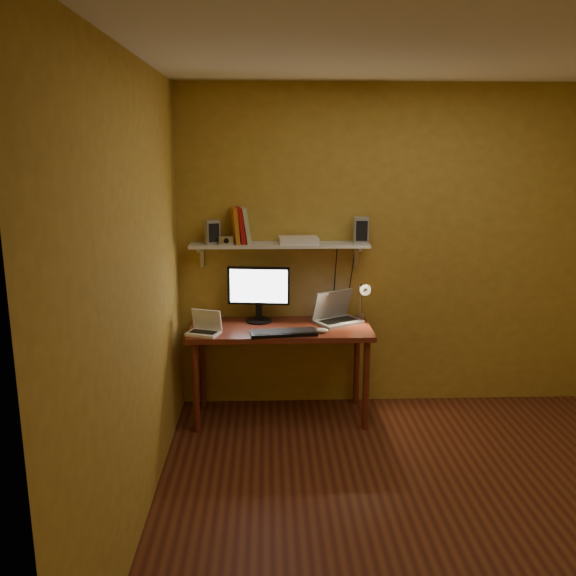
{
  "coord_description": "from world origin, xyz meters",
  "views": [
    {
      "loc": [
        -0.98,
        -3.25,
        2.11
      ],
      "look_at": [
        -0.83,
        1.18,
        1.08
      ],
      "focal_mm": 38.0,
      "sensor_mm": 36.0,
      "label": 1
    }
  ],
  "objects_px": {
    "keyboard": "(284,333)",
    "speaker_left": "(212,232)",
    "laptop": "(336,314)",
    "netbook": "(205,327)",
    "wall_shelf": "(280,245)",
    "monitor": "(259,291)",
    "mouse": "(322,330)",
    "router": "(299,240)",
    "desk": "(280,337)",
    "shelf_camera": "(226,240)",
    "speaker_right": "(361,230)",
    "desk_lamp": "(363,296)"
  },
  "relations": [
    {
      "from": "desk",
      "to": "speaker_right",
      "type": "xyz_separation_m",
      "value": [
        0.64,
        0.2,
        0.81
      ]
    },
    {
      "from": "mouse",
      "to": "shelf_camera",
      "type": "bearing_deg",
      "value": 166.2
    },
    {
      "from": "desk",
      "to": "shelf_camera",
      "type": "relative_size",
      "value": 12.25
    },
    {
      "from": "netbook",
      "to": "shelf_camera",
      "type": "bearing_deg",
      "value": 82.59
    },
    {
      "from": "netbook",
      "to": "desk",
      "type": "bearing_deg",
      "value": 35.59
    },
    {
      "from": "desk",
      "to": "speaker_left",
      "type": "distance_m",
      "value": 0.98
    },
    {
      "from": "keyboard",
      "to": "mouse",
      "type": "xyz_separation_m",
      "value": [
        0.29,
        0.04,
        0.0
      ]
    },
    {
      "from": "desk_lamp",
      "to": "speaker_left",
      "type": "distance_m",
      "value": 1.29
    },
    {
      "from": "wall_shelf",
      "to": "desk_lamp",
      "type": "relative_size",
      "value": 3.73
    },
    {
      "from": "shelf_camera",
      "to": "wall_shelf",
      "type": "bearing_deg",
      "value": 8.35
    },
    {
      "from": "mouse",
      "to": "netbook",
      "type": "bearing_deg",
      "value": -172.19
    },
    {
      "from": "laptop",
      "to": "shelf_camera",
      "type": "height_order",
      "value": "shelf_camera"
    },
    {
      "from": "mouse",
      "to": "desk",
      "type": "bearing_deg",
      "value": 160.83
    },
    {
      "from": "desk_lamp",
      "to": "monitor",
      "type": "bearing_deg",
      "value": 178.11
    },
    {
      "from": "monitor",
      "to": "netbook",
      "type": "height_order",
      "value": "monitor"
    },
    {
      "from": "laptop",
      "to": "monitor",
      "type": "bearing_deg",
      "value": 147.64
    },
    {
      "from": "laptop",
      "to": "speaker_right",
      "type": "bearing_deg",
      "value": -9.0
    },
    {
      "from": "netbook",
      "to": "speaker_left",
      "type": "xyz_separation_m",
      "value": [
        0.04,
        0.34,
        0.67
      ]
    },
    {
      "from": "wall_shelf",
      "to": "laptop",
      "type": "xyz_separation_m",
      "value": [
        0.44,
        -0.07,
        -0.54
      ]
    },
    {
      "from": "laptop",
      "to": "netbook",
      "type": "height_order",
      "value": "laptop"
    },
    {
      "from": "monitor",
      "to": "router",
      "type": "xyz_separation_m",
      "value": [
        0.32,
        0.03,
        0.4
      ]
    },
    {
      "from": "netbook",
      "to": "speaker_left",
      "type": "relative_size",
      "value": 1.5
    },
    {
      "from": "mouse",
      "to": "router",
      "type": "distance_m",
      "value": 0.74
    },
    {
      "from": "mouse",
      "to": "speaker_left",
      "type": "bearing_deg",
      "value": 165.55
    },
    {
      "from": "laptop",
      "to": "mouse",
      "type": "relative_size",
      "value": 4.51
    },
    {
      "from": "monitor",
      "to": "netbook",
      "type": "distance_m",
      "value": 0.54
    },
    {
      "from": "keyboard",
      "to": "shelf_camera",
      "type": "xyz_separation_m",
      "value": [
        -0.44,
        0.33,
        0.64
      ]
    },
    {
      "from": "speaker_left",
      "to": "shelf_camera",
      "type": "relative_size",
      "value": 1.61
    },
    {
      "from": "desk",
      "to": "laptop",
      "type": "relative_size",
      "value": 3.33
    },
    {
      "from": "speaker_left",
      "to": "shelf_camera",
      "type": "bearing_deg",
      "value": -46.79
    },
    {
      "from": "desk",
      "to": "wall_shelf",
      "type": "relative_size",
      "value": 1.0
    },
    {
      "from": "keyboard",
      "to": "desk_lamp",
      "type": "relative_size",
      "value": 1.31
    },
    {
      "from": "keyboard",
      "to": "mouse",
      "type": "distance_m",
      "value": 0.29
    },
    {
      "from": "speaker_left",
      "to": "router",
      "type": "height_order",
      "value": "speaker_left"
    },
    {
      "from": "speaker_right",
      "to": "monitor",
      "type": "bearing_deg",
      "value": -173.82
    },
    {
      "from": "desk_lamp",
      "to": "router",
      "type": "height_order",
      "value": "router"
    },
    {
      "from": "desk_lamp",
      "to": "speaker_right",
      "type": "xyz_separation_m",
      "value": [
        -0.02,
        0.08,
        0.52
      ]
    },
    {
      "from": "desk",
      "to": "speaker_right",
      "type": "distance_m",
      "value": 1.05
    },
    {
      "from": "monitor",
      "to": "laptop",
      "type": "xyz_separation_m",
      "value": [
        0.61,
        -0.02,
        -0.18
      ]
    },
    {
      "from": "laptop",
      "to": "desk_lamp",
      "type": "height_order",
      "value": "desk_lamp"
    },
    {
      "from": "laptop",
      "to": "netbook",
      "type": "distance_m",
      "value": 1.05
    },
    {
      "from": "speaker_right",
      "to": "router",
      "type": "relative_size",
      "value": 0.66
    },
    {
      "from": "wall_shelf",
      "to": "speaker_left",
      "type": "xyz_separation_m",
      "value": [
        -0.52,
        -0.01,
        0.11
      ]
    },
    {
      "from": "speaker_right",
      "to": "shelf_camera",
      "type": "height_order",
      "value": "speaker_right"
    },
    {
      "from": "mouse",
      "to": "router",
      "type": "bearing_deg",
      "value": 123.29
    },
    {
      "from": "wall_shelf",
      "to": "speaker_left",
      "type": "height_order",
      "value": "speaker_left"
    },
    {
      "from": "netbook",
      "to": "mouse",
      "type": "height_order",
      "value": "netbook"
    },
    {
      "from": "laptop",
      "to": "netbook",
      "type": "xyz_separation_m",
      "value": [
        -1.01,
        -0.28,
        -0.02
      ]
    },
    {
      "from": "keyboard",
      "to": "speaker_left",
      "type": "xyz_separation_m",
      "value": [
        -0.54,
        0.39,
        0.7
      ]
    },
    {
      "from": "netbook",
      "to": "shelf_camera",
      "type": "distance_m",
      "value": 0.69
    }
  ]
}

